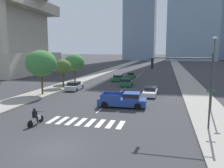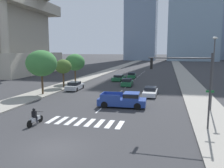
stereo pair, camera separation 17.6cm
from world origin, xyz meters
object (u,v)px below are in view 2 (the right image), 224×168
street_tree_nearest (41,63)px  street_tree_second (63,67)px  motorcycle_lead (35,118)px  street_lamp_east (213,69)px  sedan_silver_2 (75,86)px  pickup_truck (124,100)px  sedan_green_0 (132,75)px  street_tree_third (75,62)px  sedan_green_3 (127,82)px  traffic_signal_near (187,77)px  sedan_green_4 (119,78)px  sedan_white_1 (150,92)px

street_tree_nearest → street_tree_second: bearing=90.0°
motorcycle_lead → street_lamp_east: (15.30, 7.99, 3.90)m
sedan_silver_2 → pickup_truck: bearing=-135.8°
sedan_green_0 → sedan_silver_2: (-6.47, -18.14, 0.02)m
sedan_green_0 → street_tree_second: bearing=145.9°
motorcycle_lead → street_tree_second: size_ratio=0.46×
motorcycle_lead → street_tree_nearest: street_tree_nearest is taller
sedan_silver_2 → street_tree_third: size_ratio=0.80×
motorcycle_lead → sedan_silver_2: size_ratio=0.48×
sedan_green_3 → street_tree_second: street_tree_second is taller
motorcycle_lead → traffic_signal_near: 13.01m
sedan_green_0 → street_tree_third: street_tree_third is taller
street_lamp_east → sedan_green_0: bearing=114.5°
street_tree_nearest → sedan_silver_2: bearing=62.1°
sedan_silver_2 → sedan_green_3: sedan_green_3 is taller
sedan_green_4 → street_tree_nearest: (-7.33, -17.94, 3.94)m
sedan_green_0 → street_tree_third: (-9.20, -11.41, 3.50)m
sedan_silver_2 → street_tree_second: size_ratio=0.95×
sedan_green_0 → street_tree_second: size_ratio=0.99×
sedan_white_1 → street_tree_third: bearing=-118.7°
sedan_green_3 → street_tree_third: (-10.22, 0.45, 3.48)m
sedan_green_0 → sedan_white_1: (5.80, -20.07, -0.03)m
sedan_green_0 → sedan_green_4: sedan_green_0 is taller
sedan_green_0 → street_lamp_east: size_ratio=0.62×
sedan_white_1 → sedan_green_4: size_ratio=0.98×
pickup_truck → traffic_signal_near: (6.06, -5.89, 3.45)m
motorcycle_lead → traffic_signal_near: traffic_signal_near is taller
sedan_green_0 → street_tree_third: bearing=136.1°
sedan_green_4 → street_tree_second: 13.69m
pickup_truck → sedan_white_1: pickup_truck is taller
motorcycle_lead → sedan_green_0: (2.81, 35.36, 0.01)m
motorcycle_lead → sedan_green_4: motorcycle_lead is taller
traffic_signal_near → street_tree_nearest: size_ratio=0.96×
street_tree_second → sedan_green_4: bearing=56.7°
motorcycle_lead → street_tree_nearest: size_ratio=0.34×
street_lamp_east → sedan_green_4: bearing=123.1°
sedan_green_3 → sedan_green_0: bearing=1.6°
street_lamp_east → street_tree_second: street_lamp_east is taller
sedan_silver_2 → street_lamp_east: street_lamp_east is taller
sedan_green_3 → street_tree_nearest: (-10.22, -11.45, 3.92)m
sedan_white_1 → sedan_green_3: size_ratio=1.08×
street_tree_nearest → street_tree_third: 11.91m
motorcycle_lead → street_lamp_east: street_lamp_east is taller
traffic_signal_near → street_tree_third: size_ratio=1.07×
street_lamp_east → street_tree_nearest: street_lamp_east is taller
sedan_green_3 → street_lamp_east: (11.48, -15.52, 3.87)m
sedan_white_1 → street_lamp_east: (6.69, -7.31, 3.92)m
pickup_truck → sedan_green_0: bearing=94.6°
motorcycle_lead → street_tree_nearest: (-6.40, 12.05, 3.95)m
sedan_green_0 → traffic_signal_near: 34.86m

